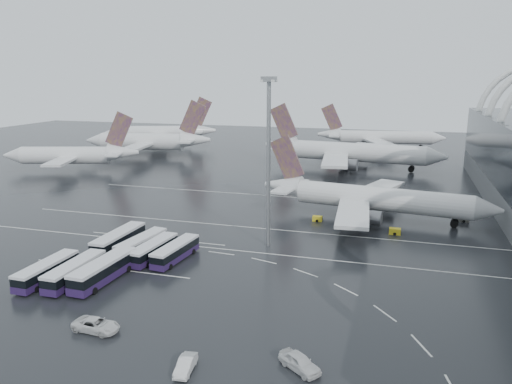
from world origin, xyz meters
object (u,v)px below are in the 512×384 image
(airliner_main, at_px, (370,199))
(airliner_gate_b, at_px, (348,152))
(van_curve_c, at_px, (186,365))
(bus_row_far_a, at_px, (47,271))
(van_curve_b, at_px, (300,362))
(bus_row_near_d, at_px, (175,251))
(van_curve_a, at_px, (96,325))
(airliner_gate_c, at_px, (378,138))
(gse_cart_belly_a, at_px, (395,231))
(jet_remote_mid, at_px, (150,142))
(gse_cart_belly_c, at_px, (317,219))
(bus_row_near_a, at_px, (119,240))
(gse_cart_belly_d, at_px, (464,219))
(floodlight_mast, at_px, (269,142))
(bus_row_near_c, at_px, (153,250))
(bus_row_far_c, at_px, (103,270))
(bus_row_near_b, at_px, (141,244))
(jet_remote_far, at_px, (162,133))
(bus_row_far_b, at_px, (75,271))

(airliner_main, bearing_deg, airliner_gate_b, 108.69)
(airliner_gate_b, relative_size, van_curve_c, 13.87)
(airliner_gate_b, relative_size, bus_row_far_a, 5.00)
(van_curve_b, bearing_deg, airliner_main, 33.48)
(bus_row_near_d, xyz_separation_m, van_curve_a, (1.02, -24.74, -0.79))
(airliner_gate_c, height_order, bus_row_far_a, airliner_gate_c)
(gse_cart_belly_a, bearing_deg, jet_remote_mid, 141.59)
(airliner_main, distance_m, van_curve_b, 61.65)
(gse_cart_belly_a, relative_size, gse_cart_belly_c, 1.09)
(bus_row_near_a, distance_m, gse_cart_belly_d, 71.45)
(airliner_gate_c, xyz_separation_m, floodlight_mast, (-12.82, -131.83, 14.45))
(airliner_main, distance_m, gse_cart_belly_a, 12.51)
(floodlight_mast, bearing_deg, bus_row_near_c, -144.09)
(jet_remote_mid, distance_m, bus_row_far_c, 121.55)
(van_curve_a, height_order, gse_cart_belly_d, van_curve_a)
(van_curve_b, height_order, gse_cart_belly_d, van_curve_b)
(bus_row_far_c, bearing_deg, gse_cart_belly_d, -46.23)
(airliner_gate_c, relative_size, gse_cart_belly_d, 23.99)
(van_curve_c, bearing_deg, airliner_gate_b, 81.51)
(bus_row_near_d, bearing_deg, van_curve_a, -172.31)
(airliner_gate_b, bearing_deg, floodlight_mast, -87.96)
(van_curve_b, relative_size, van_curve_c, 1.19)
(airliner_gate_b, xyz_separation_m, airliner_gate_c, (7.37, 48.75, -0.58))
(bus_row_far_a, distance_m, van_curve_b, 43.61)
(floodlight_mast, bearing_deg, bus_row_near_b, -152.88)
(jet_remote_far, height_order, gse_cart_belly_c, jet_remote_far)
(airliner_main, xyz_separation_m, jet_remote_mid, (-87.28, 63.36, 1.22))
(airliner_gate_b, height_order, bus_row_near_d, airliner_gate_b)
(van_curve_a, distance_m, floodlight_mast, 42.74)
(jet_remote_far, distance_m, van_curve_b, 178.95)
(bus_row_far_c, height_order, van_curve_a, bus_row_far_c)
(jet_remote_mid, xyz_separation_m, gse_cart_belly_d, (107.04, -60.74, -4.99))
(airliner_main, relative_size, jet_remote_mid, 1.03)
(airliner_gate_c, bearing_deg, van_curve_b, -99.05)
(airliner_gate_c, height_order, jet_remote_mid, jet_remote_mid)
(van_curve_a, bearing_deg, van_curve_c, -105.64)
(gse_cart_belly_d, bearing_deg, gse_cart_belly_a, -136.95)
(airliner_gate_b, relative_size, jet_remote_mid, 1.23)
(gse_cart_belly_c, bearing_deg, bus_row_near_b, -133.00)
(bus_row_far_c, relative_size, van_curve_b, 2.63)
(van_curve_b, bearing_deg, bus_row_near_a, 90.67)
(van_curve_a, bearing_deg, bus_row_near_c, 14.47)
(airliner_gate_c, distance_m, bus_row_near_d, 146.11)
(airliner_main, relative_size, bus_row_near_c, 4.20)
(bus_row_near_b, relative_size, bus_row_near_c, 1.02)
(bus_row_near_d, relative_size, bus_row_far_b, 0.97)
(van_curve_c, bearing_deg, bus_row_far_a, 145.18)
(bus_row_near_d, bearing_deg, bus_row_far_a, 136.97)
(airliner_main, height_order, bus_row_near_d, airliner_main)
(airliner_gate_b, bearing_deg, bus_row_far_c, -97.53)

